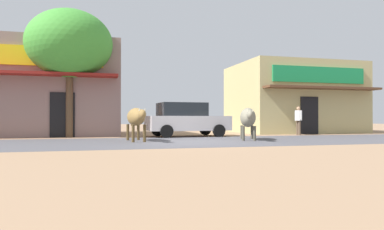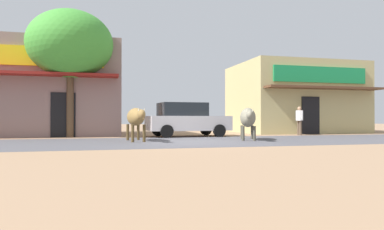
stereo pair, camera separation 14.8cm
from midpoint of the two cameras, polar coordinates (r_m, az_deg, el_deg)
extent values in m
plane|color=#9D7A5A|center=(13.67, -0.14, -4.27)|extent=(80.00, 80.00, 0.00)
cube|color=#525056|center=(13.67, -0.14, -4.27)|extent=(72.00, 6.02, 0.00)
cube|color=gray|center=(20.61, -23.32, 3.73)|extent=(8.42, 5.68, 4.81)
cube|color=yellow|center=(17.93, -24.77, 8.71)|extent=(6.74, 0.10, 0.90)
cube|color=maroon|center=(17.43, -25.02, 6.10)|extent=(8.08, 0.90, 0.12)
cube|color=black|center=(17.52, -19.86, 0.02)|extent=(1.10, 0.06, 2.10)
cube|color=tan|center=(23.62, 16.28, 2.54)|extent=(7.29, 5.68, 4.29)
cube|color=#198C4C|center=(21.28, 20.27, 6.14)|extent=(5.83, 0.10, 0.90)
cube|color=brown|center=(20.89, 20.88, 4.13)|extent=(7.00, 0.90, 0.12)
cube|color=black|center=(20.81, 18.80, -0.06)|extent=(1.10, 0.06, 2.10)
cylinder|color=brown|center=(17.45, -18.85, 1.65)|extent=(0.32, 0.32, 3.10)
ellipsoid|color=green|center=(17.79, -18.82, 10.80)|extent=(3.95, 3.95, 3.16)
cube|color=silver|center=(17.29, -0.43, -1.33)|extent=(4.07, 2.10, 0.70)
cube|color=#1E2328|center=(17.20, -1.37, 0.90)|extent=(2.29, 1.83, 0.64)
cylinder|color=black|center=(18.58, 2.50, -2.35)|extent=(0.61, 0.22, 0.60)
cylinder|color=black|center=(16.88, 4.69, -2.54)|extent=(0.61, 0.22, 0.60)
cylinder|color=black|center=(17.84, -5.27, -2.43)|extent=(0.61, 0.22, 0.60)
cylinder|color=black|center=(16.06, -3.81, -2.64)|extent=(0.61, 0.22, 0.60)
ellipsoid|color=olive|center=(13.93, -8.79, -0.29)|extent=(0.76, 2.01, 0.69)
ellipsoid|color=olive|center=(12.72, -7.84, 0.11)|extent=(0.32, 0.58, 0.36)
cone|color=beige|center=(12.69, -7.36, 0.93)|extent=(0.06, 0.06, 0.12)
cone|color=beige|center=(12.66, -8.25, 0.93)|extent=(0.06, 0.06, 0.12)
cylinder|color=brown|center=(13.36, -7.42, -2.95)|extent=(0.11, 0.11, 0.65)
cylinder|color=brown|center=(13.28, -9.24, -2.97)|extent=(0.11, 0.11, 0.65)
cylinder|color=brown|center=(14.61, -8.38, -2.74)|extent=(0.11, 0.11, 0.65)
cylinder|color=brown|center=(14.54, -10.05, -2.75)|extent=(0.11, 0.11, 0.65)
cylinder|color=brown|center=(14.96, -9.46, -0.69)|extent=(0.05, 0.05, 0.55)
ellipsoid|color=gray|center=(14.74, 9.28, -0.40)|extent=(1.29, 2.14, 0.79)
ellipsoid|color=gray|center=(13.47, 9.62, 0.03)|extent=(0.45, 0.62, 0.36)
cone|color=beige|center=(13.43, 10.06, 0.80)|extent=(0.06, 0.06, 0.12)
cone|color=beige|center=(13.42, 9.21, 0.80)|extent=(0.06, 0.06, 0.12)
cylinder|color=#4B483C|center=(14.10, 10.35, -2.96)|extent=(0.11, 0.11, 0.59)
cylinder|color=#4B483C|center=(14.08, 8.56, -2.96)|extent=(0.11, 0.11, 0.59)
cylinder|color=#4B483C|center=(15.43, 9.94, -2.74)|extent=(0.11, 0.11, 0.59)
cylinder|color=#4B483C|center=(15.40, 8.31, -2.75)|extent=(0.11, 0.11, 0.59)
cylinder|color=#4B483C|center=(15.81, 9.03, -0.77)|extent=(0.05, 0.05, 0.63)
cylinder|color=brown|center=(19.68, 17.03, -1.99)|extent=(0.14, 0.14, 0.76)
cylinder|color=brown|center=(19.53, 17.31, -2.00)|extent=(0.14, 0.14, 0.76)
cube|color=silver|center=(19.60, 17.16, -0.08)|extent=(0.47, 0.46, 0.54)
sphere|color=tan|center=(19.60, 17.16, 1.01)|extent=(0.21, 0.21, 0.21)
cylinder|color=silver|center=(19.82, 16.77, -0.01)|extent=(0.09, 0.09, 0.49)
cylinder|color=silver|center=(19.37, 17.57, 0.00)|extent=(0.09, 0.09, 0.49)
camera|label=1|loc=(0.07, -89.72, 0.00)|focal=33.04mm
camera|label=2|loc=(0.07, 90.28, 0.00)|focal=33.04mm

